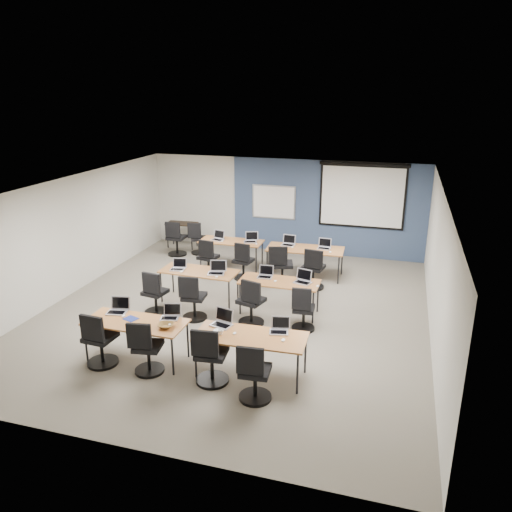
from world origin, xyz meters
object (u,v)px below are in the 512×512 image
(laptop_10, at_px, (288,243))
(laptop_3, at_px, (280,328))
(task_chair_1, at_px, (146,352))
(spare_chair_a, at_px, (198,241))
(task_chair_4, at_px, (155,296))
(training_table_front_right, at_px, (251,338))
(laptop_1, at_px, (171,315))
(task_chair_9, at_px, (243,264))
(whiteboard, at_px, (274,202))
(task_chair_5, at_px, (193,301))
(training_table_front_left, at_px, (136,324))
(laptop_7, at_px, (303,279))
(task_chair_8, at_px, (208,261))
(laptop_2, at_px, (222,321))
(task_chair_2, at_px, (210,360))
(laptop_0, at_px, (118,309))
(laptop_4, at_px, (178,267))
(projector_screen, at_px, (362,192))
(training_table_mid_left, at_px, (199,273))
(training_table_back_left, at_px, (231,243))
(laptop_5, at_px, (217,270))
(laptop_8, at_px, (218,238))
(training_table_back_right, at_px, (305,250))
(task_chair_3, at_px, (254,377))
(spare_chair_b, at_px, (176,241))
(training_table_mid_right, at_px, (279,283))
(laptop_9, at_px, (251,239))
(task_chair_10, at_px, (281,269))
(laptop_11, at_px, (324,246))
(task_chair_0, at_px, (99,344))
(laptop_6, at_px, (265,274))
(utility_table, at_px, (182,226))

(laptop_10, bearing_deg, laptop_3, -73.47)
(task_chair_1, bearing_deg, spare_chair_a, 95.46)
(task_chair_4, bearing_deg, training_table_front_right, -23.93)
(laptop_1, relative_size, task_chair_9, 0.32)
(training_table_front_right, bearing_deg, laptop_3, 31.37)
(whiteboard, distance_m, task_chair_5, 5.16)
(training_table_front_left, relative_size, laptop_7, 5.19)
(training_table_front_left, height_order, training_table_front_right, same)
(training_table_front_left, xyz_separation_m, task_chair_8, (-0.34, 4.24, -0.28))
(laptop_2, distance_m, task_chair_2, 0.78)
(laptop_0, bearing_deg, laptop_4, 77.28)
(training_table_front_right, bearing_deg, training_table_front_left, 179.67)
(projector_screen, distance_m, task_chair_1, 7.83)
(training_table_mid_left, height_order, task_chair_4, task_chair_4)
(training_table_back_left, xyz_separation_m, laptop_5, (0.50, -2.40, 0.12))
(whiteboard, bearing_deg, laptop_8, -121.31)
(training_table_back_right, bearing_deg, task_chair_3, -89.67)
(task_chair_3, distance_m, laptop_7, 3.29)
(task_chair_2, relative_size, spare_chair_b, 1.00)
(training_table_back_right, bearing_deg, task_chair_2, -98.26)
(laptop_10, bearing_deg, projector_screen, 50.34)
(training_table_back_right, bearing_deg, spare_chair_a, 162.54)
(task_chair_5, bearing_deg, training_table_back_left, 89.07)
(task_chair_5, xyz_separation_m, task_chair_9, (0.28, 2.49, -0.01))
(training_table_mid_right, bearing_deg, laptop_9, 118.75)
(task_chair_10, bearing_deg, laptop_11, 32.96)
(training_table_back_left, distance_m, task_chair_0, 5.46)
(training_table_back_right, distance_m, laptop_11, 0.49)
(laptop_6, bearing_deg, laptop_9, 109.96)
(task_chair_0, xyz_separation_m, task_chair_2, (2.03, 0.02, 0.00))
(laptop_1, relative_size, laptop_5, 0.87)
(task_chair_1, xyz_separation_m, laptop_8, (-0.74, 5.41, 0.39))
(laptop_5, height_order, laptop_9, laptop_5)
(task_chair_9, bearing_deg, laptop_3, -54.13)
(task_chair_4, distance_m, task_chair_10, 3.19)
(laptop_6, bearing_deg, training_table_front_right, -83.57)
(laptop_4, bearing_deg, utility_table, 103.78)
(laptop_7, xyz_separation_m, spare_chair_b, (-4.26, 2.86, -0.37))
(laptop_3, xyz_separation_m, spare_chair_a, (-3.77, 5.46, -0.40))
(task_chair_2, distance_m, laptop_9, 5.57)
(laptop_11, bearing_deg, laptop_6, -107.10)
(laptop_1, xyz_separation_m, task_chair_5, (-0.21, 1.44, -0.38))
(laptop_1, xyz_separation_m, task_chair_1, (-0.14, -0.69, -0.38))
(training_table_front_right, relative_size, laptop_11, 5.70)
(whiteboard, xyz_separation_m, training_table_mid_right, (1.22, -4.22, -0.77))
(task_chair_0, bearing_deg, spare_chair_a, 100.75)
(training_table_back_right, distance_m, laptop_5, 2.76)
(task_chair_8, bearing_deg, training_table_front_right, -50.52)
(task_chair_2, bearing_deg, training_table_back_right, 78.71)
(laptop_10, bearing_deg, laptop_7, -65.03)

